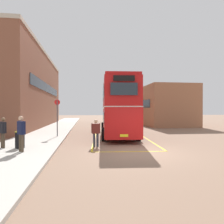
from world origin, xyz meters
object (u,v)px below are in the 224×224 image
Objects in this scene: double_decker_bus at (118,107)px; pedestrian_waiting_near at (3,130)px; single_deck_bus at (116,114)px; bus_stop_sign at (57,114)px; litter_bin at (20,140)px; pedestrian_boarding at (96,131)px; pedestrian_waiting_far at (21,131)px.

double_decker_bus reaches higher than pedestrian_waiting_near.
single_deck_bus is 3.29× the size of bus_stop_sign.
litter_bin is 0.31× the size of bus_stop_sign.
pedestrian_boarding is at bearing -112.86° from double_decker_bus.
single_deck_bus is 23.80m from pedestrian_boarding.
pedestrian_waiting_far is 1.34m from litter_bin.
pedestrian_boarding is 1.81× the size of litter_bin.
pedestrian_waiting_near is 1.84× the size of litter_bin.
double_decker_bus is 5.16m from bus_stop_sign.
bus_stop_sign is (2.31, 4.87, 0.78)m from pedestrian_waiting_near.
pedestrian_waiting_far is at bearing -108.99° from single_deck_bus.
single_deck_bus is 20.48m from bus_stop_sign.
pedestrian_waiting_near is 0.94× the size of pedestrian_waiting_far.
double_decker_bus is at bearing 9.28° from bus_stop_sign.
pedestrian_boarding is 5.28m from bus_stop_sign.
pedestrian_waiting_far is 1.96× the size of litter_bin.
single_deck_bus is at bearing 71.01° from pedestrian_waiting_far.
pedestrian_boarding is 0.56× the size of bus_stop_sign.
bus_stop_sign is at bearing 81.00° from pedestrian_waiting_far.
pedestrian_waiting_near is at bearing -112.68° from single_deck_bus.
single_deck_bus is at bearing 68.02° from bus_stop_sign.
pedestrian_waiting_near reaches higher than pedestrian_boarding.
pedestrian_waiting_near is at bearing 174.26° from litter_bin.
pedestrian_waiting_near is 1.81m from pedestrian_waiting_far.
bus_stop_sign reaches higher than pedestrian_boarding.
single_deck_bus reaches higher than pedestrian_waiting_far.
double_decker_bus is 10.92× the size of litter_bin.
single_deck_bus is at bearing 81.84° from double_decker_bus.
pedestrian_waiting_far is at bearing -99.00° from bus_stop_sign.
single_deck_bus is at bearing 78.42° from pedestrian_boarding.
bus_stop_sign reaches higher than pedestrian_waiting_far.
pedestrian_boarding is 0.92× the size of pedestrian_waiting_far.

